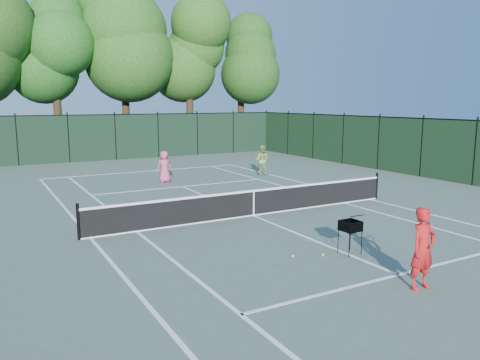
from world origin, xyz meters
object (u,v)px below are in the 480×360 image
loose_ball_near_cart (323,255)px  loose_ball_midcourt (293,256)px  player_pink (164,167)px  ball_hopper (350,226)px  coach (423,249)px  player_green (262,160)px

loose_ball_near_cart → loose_ball_midcourt: 0.79m
player_pink → loose_ball_near_cart: (-0.35, -12.39, -0.74)m
player_pink → ball_hopper: size_ratio=1.75×
loose_ball_near_cart → loose_ball_midcourt: bearing=158.8°
ball_hopper → loose_ball_near_cart: 1.02m
loose_ball_near_cart → ball_hopper: bearing=-15.6°
loose_ball_near_cart → loose_ball_midcourt: (-0.74, 0.29, 0.00)m
coach → player_pink: (-0.11, 15.05, -0.10)m
coach → player_pink: bearing=90.1°
player_pink → player_green: bearing=172.6°
player_pink → player_green: (5.35, -0.31, 0.03)m
coach → ball_hopper: size_ratio=1.98×
coach → player_green: bearing=70.1°
player_green → loose_ball_near_cart: (-5.70, -12.08, -0.77)m
loose_ball_midcourt → ball_hopper: bearing=-18.5°
player_pink → player_green: 5.36m
player_pink → loose_ball_midcourt: player_pink is taller
player_pink → loose_ball_midcourt: size_ratio=22.64×
coach → loose_ball_near_cart: size_ratio=25.60×
coach → loose_ball_near_cart: coach is taller
ball_hopper → coach: bearing=-99.8°
coach → player_pink: size_ratio=1.13×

